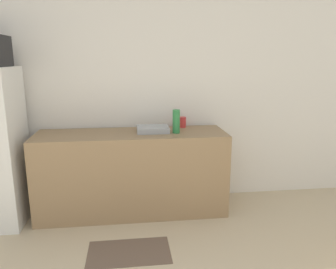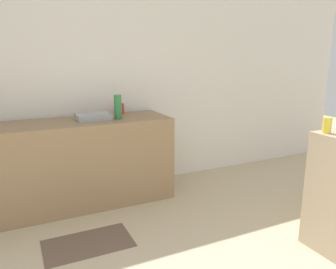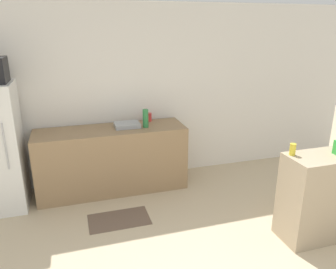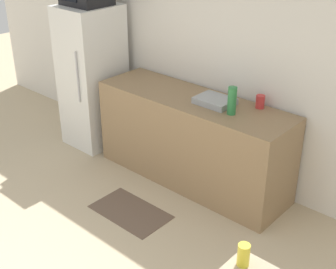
% 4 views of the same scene
% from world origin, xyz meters
% --- Properties ---
extents(wall_back, '(8.00, 0.06, 2.60)m').
position_xyz_m(wall_back, '(0.00, 3.31, 1.30)').
color(wall_back, white).
rests_on(wall_back, ground_plane).
extents(counter, '(2.07, 0.62, 0.92)m').
position_xyz_m(counter, '(-0.15, 2.94, 0.46)').
color(counter, '#937551').
rests_on(counter, ground_plane).
extents(sink_basin, '(0.35, 0.27, 0.06)m').
position_xyz_m(sink_basin, '(0.09, 2.97, 0.95)').
color(sink_basin, '#9EA3A8').
rests_on(sink_basin, counter).
extents(bottle_tall, '(0.08, 0.08, 0.26)m').
position_xyz_m(bottle_tall, '(0.33, 2.88, 1.04)').
color(bottle_tall, '#2D7F42').
rests_on(bottle_tall, counter).
extents(bottle_short, '(0.08, 0.08, 0.12)m').
position_xyz_m(bottle_short, '(0.45, 3.17, 0.98)').
color(bottle_short, red).
rests_on(bottle_short, counter).
extents(kitchen_rug, '(0.74, 0.44, 0.01)m').
position_xyz_m(kitchen_rug, '(-0.21, 2.10, 0.00)').
color(kitchen_rug, brown).
rests_on(kitchen_rug, ground_plane).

